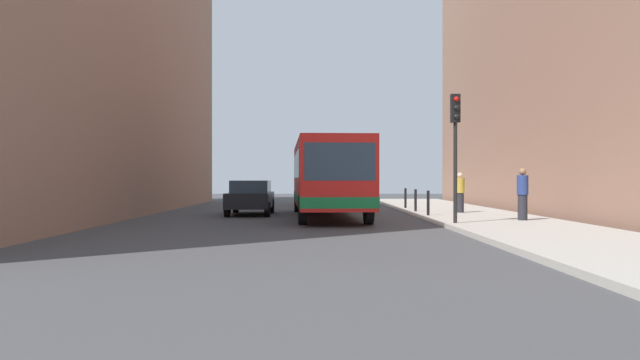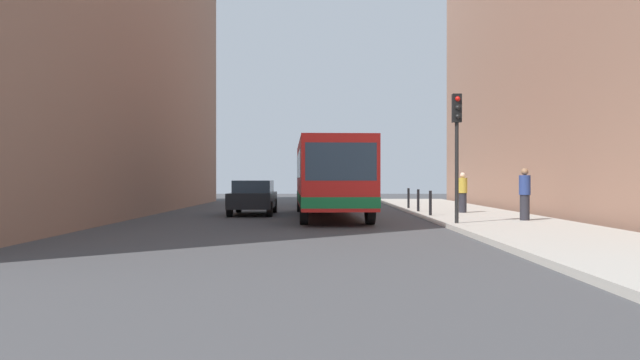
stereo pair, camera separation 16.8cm
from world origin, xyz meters
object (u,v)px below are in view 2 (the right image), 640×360
object	(u,v)px
bus	(328,175)
car_behind_bus	(325,192)
bollard_mid	(416,200)
bollard_far	(407,198)
bollard_near	(428,203)
pedestrian_near_signal	(523,194)
car_beside_bus	(251,196)
traffic_light	(455,133)
pedestrian_mid_sidewalk	(461,193)

from	to	relation	value
bus	car_behind_bus	xyz separation A→B (m)	(0.03, 10.80, -0.94)
bollard_mid	bollard_far	xyz separation A→B (m)	(0.00, 2.90, 0.00)
bollard_near	pedestrian_near_signal	world-z (taller)	pedestrian_near_signal
car_behind_bus	bollard_mid	bearing A→B (deg)	111.65
bus	bollard_near	xyz separation A→B (m)	(3.86, -1.35, -1.10)
car_beside_bus	bollard_far	distance (m)	7.63
bus	car_beside_bus	world-z (taller)	bus
traffic_light	bollard_far	size ratio (longest dim) A/B	4.32
traffic_light	pedestrian_mid_sidewalk	xyz separation A→B (m)	(1.58, 5.95, -2.03)
bollard_mid	traffic_light	bearing A→B (deg)	-89.18
car_beside_bus	bollard_mid	world-z (taller)	car_beside_bus
bollard_near	pedestrian_near_signal	bearing A→B (deg)	-45.92
bollard_mid	pedestrian_near_signal	size ratio (longest dim) A/B	0.54
traffic_light	pedestrian_near_signal	size ratio (longest dim) A/B	2.32
pedestrian_near_signal	pedestrian_mid_sidewalk	xyz separation A→B (m)	(-1.01, 4.66, -0.06)
pedestrian_near_signal	car_behind_bus	bearing A→B (deg)	-87.43
car_behind_bus	bollard_mid	xyz separation A→B (m)	(3.83, -9.25, -0.16)
bus	bollard_mid	xyz separation A→B (m)	(3.86, 1.55, -1.10)
car_beside_bus	pedestrian_near_signal	xyz separation A→B (m)	(9.84, -5.90, 0.25)
traffic_light	bollard_mid	bearing A→B (deg)	90.82
traffic_light	bollard_near	world-z (taller)	traffic_light
traffic_light	pedestrian_mid_sidewalk	distance (m)	6.48
bus	car_beside_bus	size ratio (longest dim) A/B	2.52
bollard_far	bollard_near	bearing A→B (deg)	-90.00
car_beside_bus	bollard_near	world-z (taller)	car_beside_bus
bollard_mid	pedestrian_near_signal	bearing A→B (deg)	-64.63
traffic_light	bollard_mid	world-z (taller)	traffic_light
traffic_light	bus	bearing A→B (deg)	126.17
bollard_far	pedestrian_mid_sidewalk	xyz separation A→B (m)	(1.68, -3.92, 0.35)
pedestrian_near_signal	bollard_near	bearing A→B (deg)	-66.97
bus	car_beside_bus	distance (m)	3.85
car_behind_bus	pedestrian_mid_sidewalk	bearing A→B (deg)	117.38
car_beside_bus	car_behind_bus	xyz separation A→B (m)	(3.31, 9.02, 0.00)
bus	bollard_near	bearing A→B (deg)	157.94
car_beside_bus	bollard_mid	xyz separation A→B (m)	(7.15, -0.22, -0.16)
car_behind_bus	bollard_far	distance (m)	7.42
bollard_mid	pedestrian_mid_sidewalk	world-z (taller)	pedestrian_mid_sidewalk
bollard_far	pedestrian_near_signal	distance (m)	8.99
bus	bollard_far	bearing A→B (deg)	-133.79
car_behind_bus	bollard_near	size ratio (longest dim) A/B	4.66
bus	bollard_far	size ratio (longest dim) A/B	11.72
car_behind_bus	bollard_far	bearing A→B (deg)	120.26
car_beside_bus	bollard_far	bearing A→B (deg)	-160.06
traffic_light	pedestrian_near_signal	distance (m)	3.50
car_beside_bus	bollard_near	distance (m)	7.80
bollard_far	pedestrian_mid_sidewalk	world-z (taller)	pedestrian_mid_sidewalk
bollard_near	bollard_mid	distance (m)	2.90
bollard_near	car_beside_bus	bearing A→B (deg)	156.42
car_behind_bus	pedestrian_mid_sidewalk	xyz separation A→B (m)	(5.52, -10.26, 0.20)
car_behind_bus	traffic_light	size ratio (longest dim) A/B	1.08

